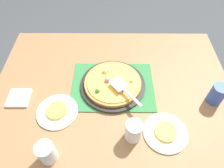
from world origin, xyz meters
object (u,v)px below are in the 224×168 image
Objects in this scene: cup_far at (133,131)px; cup_near at (216,94)px; pizza_pan at (112,85)px; cup_corner at (46,152)px; served_slice_right at (165,132)px; plate_far_right at (164,133)px; napkin_stack at (18,98)px; pizza at (112,83)px; plate_near_left at (56,112)px; pizza_server at (123,89)px; served_slice_left at (56,110)px.

cup_near is at bearing -154.90° from cup_far.
pizza_pan is 0.51m from cup_corner.
pizza_pan is at bearing -72.49° from cup_far.
cup_near is (-0.30, -0.20, 0.04)m from served_slice_right.
cup_far is at bearing -164.93° from cup_corner.
served_slice_right reaches higher than plate_far_right.
pizza_pan is 3.17× the size of cup_corner.
plate_far_right is 1.83× the size of napkin_stack.
plate_far_right is (-0.26, 0.30, -0.03)m from pizza.
plate_near_left is at bearing -11.90° from served_slice_right.
cup_corner is at bearing 55.40° from pizza.
served_slice_right is at bearing 165.59° from napkin_stack.
pizza_server reaches higher than pizza_pan.
plate_near_left is 1.83× the size of cup_far.
pizza is 2.75× the size of cup_near.
served_slice_left is 0.53× the size of pizza_server.
pizza is 0.54m from napkin_stack.
served_slice_left is (0.30, 0.18, -0.02)m from pizza.
pizza_pan is 0.40m from plate_far_right.
napkin_stack is (0.79, -0.20, -0.01)m from served_slice_right.
served_slice_right is 0.57m from cup_corner.
served_slice_left is 0.24m from cup_corner.
pizza_server is at bearing -80.83° from cup_far.
plate_far_right is at bearing -173.84° from cup_far.
plate_far_right is at bearing -167.52° from cup_corner.
plate_far_right is at bearing 0.00° from served_slice_right.
pizza_server is (-0.35, -0.34, 0.01)m from cup_corner.
cup_far is (0.16, 0.02, 0.04)m from served_slice_right.
plate_far_right is 1.83× the size of cup_corner.
cup_far reaches higher than plate_near_left.
served_slice_left is at bearing -11.90° from plate_far_right.
cup_corner is 0.41m from napkin_stack.
napkin_stack reaches higher than plate_far_right.
pizza is 2.75× the size of cup_corner.
pizza_pan is 0.57m from cup_near.
cup_corner is (-0.01, 0.24, 0.04)m from served_slice_left.
pizza is 3.00× the size of served_slice_left.
cup_corner is 0.58× the size of pizza_server.
cup_near reaches higher than pizza_server.
cup_corner is at bearing 20.68° from cup_near.
served_slice_left is 0.92× the size of cup_far.
pizza is 2.75× the size of cup_far.
served_slice_right is 0.92× the size of napkin_stack.
pizza_pan is 3.17× the size of napkin_stack.
cup_far is at bearing 107.59° from pizza.
served_slice_right is at bearing 33.66° from cup_near.
pizza_server is (-0.06, 0.08, 0.06)m from pizza_pan.
cup_corner is (0.29, 0.42, 0.05)m from pizza_pan.
pizza is 0.33m from cup_far.
napkin_stack is at bearing 10.09° from pizza_pan.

